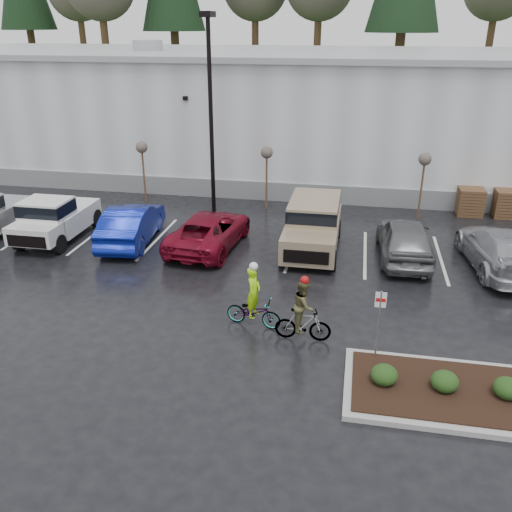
% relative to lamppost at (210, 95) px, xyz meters
% --- Properties ---
extents(ground, '(120.00, 120.00, 0.00)m').
position_rel_lamppost_xyz_m(ground, '(4.00, -12.00, -5.69)').
color(ground, black).
rests_on(ground, ground).
extents(warehouse, '(60.50, 15.50, 7.20)m').
position_rel_lamppost_xyz_m(warehouse, '(4.00, 9.99, -2.04)').
color(warehouse, silver).
rests_on(warehouse, ground).
extents(wooded_ridge, '(80.00, 25.00, 6.00)m').
position_rel_lamppost_xyz_m(wooded_ridge, '(4.00, 33.00, -2.69)').
color(wooded_ridge, '#23421B').
rests_on(wooded_ridge, ground).
extents(lamppost, '(0.50, 1.00, 9.22)m').
position_rel_lamppost_xyz_m(lamppost, '(0.00, 0.00, 0.00)').
color(lamppost, black).
rests_on(lamppost, ground).
extents(sapling_west, '(0.60, 0.60, 3.20)m').
position_rel_lamppost_xyz_m(sapling_west, '(-4.00, 1.00, -2.96)').
color(sapling_west, '#4D2B1F').
rests_on(sapling_west, ground).
extents(sapling_mid, '(0.60, 0.60, 3.20)m').
position_rel_lamppost_xyz_m(sapling_mid, '(2.50, 1.00, -2.96)').
color(sapling_mid, '#4D2B1F').
rests_on(sapling_mid, ground).
extents(sapling_east, '(0.60, 0.60, 3.20)m').
position_rel_lamppost_xyz_m(sapling_east, '(10.00, 1.00, -2.96)').
color(sapling_east, '#4D2B1F').
rests_on(sapling_east, ground).
extents(pallet_stack_a, '(1.20, 1.20, 1.35)m').
position_rel_lamppost_xyz_m(pallet_stack_a, '(12.50, 2.00, -5.01)').
color(pallet_stack_a, '#4D2B1F').
rests_on(pallet_stack_a, ground).
extents(pallet_stack_b, '(1.20, 1.20, 1.35)m').
position_rel_lamppost_xyz_m(pallet_stack_b, '(14.20, 2.00, -5.01)').
color(pallet_stack_b, '#4D2B1F').
rests_on(pallet_stack_b, ground).
extents(curb_island, '(8.00, 3.00, 0.15)m').
position_rel_lamppost_xyz_m(curb_island, '(11.00, -13.00, -5.61)').
color(curb_island, gray).
rests_on(curb_island, ground).
extents(mulch_bed, '(7.60, 2.60, 0.04)m').
position_rel_lamppost_xyz_m(mulch_bed, '(11.00, -13.00, -5.52)').
color(mulch_bed, black).
rests_on(mulch_bed, curb_island).
extents(shrub_a, '(0.70, 0.70, 0.52)m').
position_rel_lamppost_xyz_m(shrub_a, '(8.00, -13.00, -5.27)').
color(shrub_a, '#1C3613').
rests_on(shrub_a, curb_island).
extents(shrub_b, '(0.70, 0.70, 0.52)m').
position_rel_lamppost_xyz_m(shrub_b, '(9.50, -13.00, -5.27)').
color(shrub_b, '#1C3613').
rests_on(shrub_b, curb_island).
extents(shrub_c, '(0.70, 0.70, 0.52)m').
position_rel_lamppost_xyz_m(shrub_c, '(11.00, -13.00, -5.27)').
color(shrub_c, '#1C3613').
rests_on(shrub_c, curb_island).
extents(fire_lane_sign, '(0.30, 0.05, 2.20)m').
position_rel_lamppost_xyz_m(fire_lane_sign, '(7.80, -11.80, -4.28)').
color(fire_lane_sign, gray).
rests_on(fire_lane_sign, ground).
extents(pickup_white, '(2.10, 5.20, 1.96)m').
position_rel_lamppost_xyz_m(pickup_white, '(-5.81, -4.49, -4.71)').
color(pickup_white, silver).
rests_on(pickup_white, ground).
extents(car_blue, '(2.27, 5.15, 1.64)m').
position_rel_lamppost_xyz_m(car_blue, '(-2.43, -4.52, -4.86)').
color(car_blue, '#0D1C8F').
rests_on(car_blue, ground).
extents(car_red, '(2.89, 5.47, 1.47)m').
position_rel_lamppost_xyz_m(car_red, '(1.01, -4.47, -4.95)').
color(car_red, maroon).
rests_on(car_red, ground).
extents(suv_tan, '(2.20, 5.10, 2.06)m').
position_rel_lamppost_xyz_m(suv_tan, '(5.30, -4.04, -4.66)').
color(suv_tan, gray).
rests_on(suv_tan, ground).
extents(car_grey, '(2.18, 4.99, 1.67)m').
position_rel_lamppost_xyz_m(car_grey, '(8.99, -4.17, -4.85)').
color(car_grey, slate).
rests_on(car_grey, ground).
extents(car_far_silver, '(2.83, 5.76, 1.61)m').
position_rel_lamppost_xyz_m(car_far_silver, '(12.53, -4.51, -4.88)').
color(car_far_silver, '#A4A6AC').
rests_on(car_far_silver, ground).
extents(cyclist_hivis, '(1.87, 0.93, 2.17)m').
position_rel_lamppost_xyz_m(cyclist_hivis, '(4.08, -10.50, -5.01)').
color(cyclist_hivis, '#3F3F44').
rests_on(cyclist_hivis, ground).
extents(cyclist_olive, '(1.63, 0.78, 2.11)m').
position_rel_lamppost_xyz_m(cyclist_olive, '(5.68, -11.04, -4.90)').
color(cyclist_olive, '#3F3F44').
rests_on(cyclist_olive, ground).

